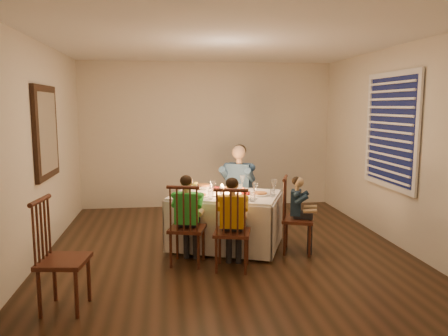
{
  "coord_description": "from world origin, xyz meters",
  "views": [
    {
      "loc": [
        -0.73,
        -5.36,
        1.82
      ],
      "look_at": [
        -0.01,
        0.15,
        1.03
      ],
      "focal_mm": 35.0,
      "sensor_mm": 36.0,
      "label": 1
    }
  ],
  "objects": [
    {
      "name": "ground",
      "position": [
        0.0,
        0.0,
        0.0
      ],
      "size": [
        5.0,
        5.0,
        0.0
      ],
      "primitive_type": "plane",
      "color": "black",
      "rests_on": "ground"
    },
    {
      "name": "wall_left",
      "position": [
        -2.25,
        0.0,
        1.3
      ],
      "size": [
        0.02,
        5.0,
        2.6
      ],
      "primitive_type": "cube",
      "color": "beige",
      "rests_on": "ground"
    },
    {
      "name": "wall_right",
      "position": [
        2.25,
        0.0,
        1.3
      ],
      "size": [
        0.02,
        5.0,
        2.6
      ],
      "primitive_type": "cube",
      "color": "beige",
      "rests_on": "ground"
    },
    {
      "name": "wall_back",
      "position": [
        0.0,
        2.5,
        1.3
      ],
      "size": [
        4.5,
        0.02,
        2.6
      ],
      "primitive_type": "cube",
      "color": "beige",
      "rests_on": "ground"
    },
    {
      "name": "ceiling",
      "position": [
        0.0,
        0.0,
        2.6
      ],
      "size": [
        5.0,
        5.0,
        0.0
      ],
      "primitive_type": "plane",
      "color": "white",
      "rests_on": "wall_back"
    },
    {
      "name": "dining_table",
      "position": [
        0.01,
        0.1,
        0.5
      ],
      "size": [
        1.62,
        1.41,
        0.67
      ],
      "rotation": [
        0.0,
        0.0,
        -0.38
      ],
      "color": "silver",
      "rests_on": "ground"
    },
    {
      "name": "chair_adult",
      "position": [
        0.29,
        0.79,
        0.0
      ],
      "size": [
        0.53,
        0.52,
        0.96
      ],
      "primitive_type": null,
      "rotation": [
        0.0,
        0.0,
        -0.5
      ],
      "color": "#38130F",
      "rests_on": "ground"
    },
    {
      "name": "chair_near_left",
      "position": [
        -0.52,
        -0.47,
        0.0
      ],
      "size": [
        0.48,
        0.47,
        0.96
      ],
      "primitive_type": null,
      "rotation": [
        0.0,
        0.0,
        2.87
      ],
      "color": "#38130F",
      "rests_on": "ground"
    },
    {
      "name": "chair_near_right",
      "position": [
        -0.03,
        -0.69,
        0.0
      ],
      "size": [
        0.47,
        0.46,
        0.96
      ],
      "primitive_type": null,
      "rotation": [
        0.0,
        0.0,
        2.89
      ],
      "color": "#38130F",
      "rests_on": "ground"
    },
    {
      "name": "chair_end",
      "position": [
        0.87,
        -0.24,
        0.0
      ],
      "size": [
        0.49,
        0.5,
        0.96
      ],
      "primitive_type": null,
      "rotation": [
        0.0,
        0.0,
        1.23
      ],
      "color": "#38130F",
      "rests_on": "ground"
    },
    {
      "name": "chair_extra",
      "position": [
        -1.66,
        -1.47,
        0.0
      ],
      "size": [
        0.45,
        0.47,
        1.03
      ],
      "primitive_type": null,
      "rotation": [
        0.0,
        0.0,
        1.44
      ],
      "color": "#38130F",
      "rests_on": "ground"
    },
    {
      "name": "adult",
      "position": [
        0.29,
        0.79,
        0.0
      ],
      "size": [
        0.62,
        0.6,
        1.27
      ],
      "primitive_type": null,
      "rotation": [
        0.0,
        0.0,
        -0.5
      ],
      "color": "#32537E",
      "rests_on": "ground"
    },
    {
      "name": "child_green",
      "position": [
        -0.52,
        -0.47,
        0.0
      ],
      "size": [
        0.42,
        0.4,
        1.05
      ],
      "primitive_type": null,
      "rotation": [
        0.0,
        0.0,
        2.87
      ],
      "color": "green",
      "rests_on": "ground"
    },
    {
      "name": "child_yellow",
      "position": [
        -0.03,
        -0.69,
        0.0
      ],
      "size": [
        0.41,
        0.39,
        1.05
      ],
      "primitive_type": null,
      "rotation": [
        0.0,
        0.0,
        2.89
      ],
      "color": "gold",
      "rests_on": "ground"
    },
    {
      "name": "child_teal",
      "position": [
        0.87,
        -0.24,
        0.0
      ],
      "size": [
        0.35,
        0.37,
        0.96
      ],
      "primitive_type": null,
      "rotation": [
        0.0,
        0.0,
        1.23
      ],
      "color": "#182A3C",
      "rests_on": "ground"
    },
    {
      "name": "setting_adult",
      "position": [
        0.09,
        0.37,
        0.71
      ],
      "size": [
        0.34,
        0.34,
        0.02
      ],
      "primitive_type": "cylinder",
      "rotation": [
        0.0,
        0.0,
        -0.38
      ],
      "color": "white",
      "rests_on": "dining_table"
    },
    {
      "name": "setting_green",
      "position": [
        -0.35,
        -0.05,
        0.71
      ],
      "size": [
        0.34,
        0.34,
        0.02
      ],
      "primitive_type": "cylinder",
      "rotation": [
        0.0,
        0.0,
        -0.38
      ],
      "color": "white",
      "rests_on": "dining_table"
    },
    {
      "name": "setting_yellow",
      "position": [
        0.14,
        -0.24,
        0.71
      ],
      "size": [
        0.34,
        0.34,
        0.02
      ],
      "primitive_type": "cylinder",
      "rotation": [
        0.0,
        0.0,
        -0.38
      ],
      "color": "white",
      "rests_on": "dining_table"
    },
    {
      "name": "setting_teal",
      "position": [
        0.43,
        -0.03,
        0.71
      ],
      "size": [
        0.34,
        0.34,
        0.02
      ],
      "primitive_type": "cylinder",
      "rotation": [
        0.0,
        0.0,
        -0.38
      ],
      "color": "white",
      "rests_on": "dining_table"
    },
    {
      "name": "candle_left",
      "position": [
        -0.04,
        0.12,
        0.75
      ],
      "size": [
        0.06,
        0.06,
        0.1
      ],
      "primitive_type": "cylinder",
      "color": "silver",
      "rests_on": "dining_table"
    },
    {
      "name": "candle_right",
      "position": [
        0.1,
        0.06,
        0.75
      ],
      "size": [
        0.06,
        0.06,
        0.1
      ],
      "primitive_type": "cylinder",
      "color": "silver",
      "rests_on": "dining_table"
    },
    {
      "name": "squash",
      "position": [
        -0.35,
        0.54,
        0.75
      ],
      "size": [
        0.09,
        0.09,
        0.09
      ],
      "primitive_type": "sphere",
      "color": "yellow",
      "rests_on": "dining_table"
    },
    {
      "name": "orange_fruit",
      "position": [
        0.23,
        0.06,
        0.74
      ],
      "size": [
        0.08,
        0.08,
        0.08
      ],
      "primitive_type": "sphere",
      "color": "#F34F14",
      "rests_on": "dining_table"
    },
    {
      "name": "serving_bowl",
      "position": [
        -0.25,
        0.44,
        0.73
      ],
      "size": [
        0.27,
        0.27,
        0.05
      ],
      "primitive_type": "imported",
      "rotation": [
        0.0,
        0.0,
        -0.37
      ],
      "color": "white",
      "rests_on": "dining_table"
    },
    {
      "name": "wall_mirror",
      "position": [
        -2.22,
        0.3,
        1.5
      ],
      "size": [
        0.06,
        0.95,
        1.15
      ],
      "color": "black",
      "rests_on": "wall_left"
    },
    {
      "name": "window_blinds",
      "position": [
        2.21,
        0.1,
        1.5
      ],
      "size": [
        0.07,
        1.34,
        1.54
      ],
      "color": "#0D1234",
      "rests_on": "wall_right"
    }
  ]
}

